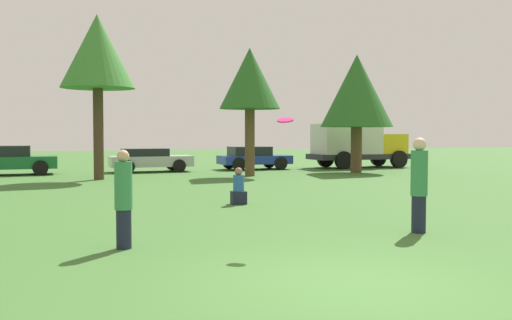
{
  "coord_description": "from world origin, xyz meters",
  "views": [
    {
      "loc": [
        -3.32,
        -6.5,
        1.93
      ],
      "look_at": [
        0.19,
        4.71,
        1.38
      ],
      "focal_mm": 39.92,
      "sensor_mm": 36.0,
      "label": 1
    }
  ],
  "objects_px": {
    "person_catcher": "(419,184)",
    "frisbee": "(285,120)",
    "parked_car_green": "(11,160)",
    "tree_2": "(250,80)",
    "delivery_truck_yellow": "(357,144)",
    "person_thrower": "(124,199)",
    "parked_car_silver": "(149,159)",
    "parked_car_blue": "(253,157)",
    "bystander_sitting": "(239,189)",
    "tree_3": "(357,92)",
    "tree_1": "(97,53)"
  },
  "relations": [
    {
      "from": "frisbee",
      "to": "bystander_sitting",
      "type": "height_order",
      "value": "frisbee"
    },
    {
      "from": "person_catcher",
      "to": "delivery_truck_yellow",
      "type": "relative_size",
      "value": 0.32
    },
    {
      "from": "parked_car_silver",
      "to": "parked_car_green",
      "type": "bearing_deg",
      "value": 178.83
    },
    {
      "from": "parked_car_blue",
      "to": "delivery_truck_yellow",
      "type": "height_order",
      "value": "delivery_truck_yellow"
    },
    {
      "from": "tree_3",
      "to": "delivery_truck_yellow",
      "type": "distance_m",
      "value": 4.91
    },
    {
      "from": "frisbee",
      "to": "parked_car_green",
      "type": "relative_size",
      "value": 0.07
    },
    {
      "from": "person_thrower",
      "to": "person_catcher",
      "type": "height_order",
      "value": "person_catcher"
    },
    {
      "from": "tree_3",
      "to": "delivery_truck_yellow",
      "type": "height_order",
      "value": "tree_3"
    },
    {
      "from": "parked_car_green",
      "to": "parked_car_blue",
      "type": "relative_size",
      "value": 1.03
    },
    {
      "from": "frisbee",
      "to": "parked_car_green",
      "type": "bearing_deg",
      "value": 108.36
    },
    {
      "from": "frisbee",
      "to": "tree_2",
      "type": "bearing_deg",
      "value": 75.46
    },
    {
      "from": "parked_car_blue",
      "to": "frisbee",
      "type": "bearing_deg",
      "value": -108.5
    },
    {
      "from": "person_thrower",
      "to": "tree_3",
      "type": "height_order",
      "value": "tree_3"
    },
    {
      "from": "person_catcher",
      "to": "tree_3",
      "type": "bearing_deg",
      "value": -111.96
    },
    {
      "from": "tree_2",
      "to": "parked_car_silver",
      "type": "xyz_separation_m",
      "value": [
        -4.02,
        4.23,
        -3.71
      ]
    },
    {
      "from": "person_thrower",
      "to": "bystander_sitting",
      "type": "height_order",
      "value": "person_thrower"
    },
    {
      "from": "tree_2",
      "to": "delivery_truck_yellow",
      "type": "distance_m",
      "value": 9.31
    },
    {
      "from": "tree_1",
      "to": "person_catcher",
      "type": "bearing_deg",
      "value": -70.02
    },
    {
      "from": "bystander_sitting",
      "to": "parked_car_green",
      "type": "relative_size",
      "value": 0.25
    },
    {
      "from": "delivery_truck_yellow",
      "to": "tree_2",
      "type": "bearing_deg",
      "value": -153.32
    },
    {
      "from": "parked_car_blue",
      "to": "tree_3",
      "type": "bearing_deg",
      "value": -45.55
    },
    {
      "from": "person_catcher",
      "to": "parked_car_silver",
      "type": "xyz_separation_m",
      "value": [
        -2.88,
        19.39,
        -0.32
      ]
    },
    {
      "from": "frisbee",
      "to": "tree_3",
      "type": "relative_size",
      "value": 0.05
    },
    {
      "from": "tree_1",
      "to": "parked_car_blue",
      "type": "height_order",
      "value": "tree_1"
    },
    {
      "from": "tree_2",
      "to": "delivery_truck_yellow",
      "type": "bearing_deg",
      "value": 29.64
    },
    {
      "from": "tree_3",
      "to": "delivery_truck_yellow",
      "type": "relative_size",
      "value": 1.02
    },
    {
      "from": "frisbee",
      "to": "delivery_truck_yellow",
      "type": "height_order",
      "value": "delivery_truck_yellow"
    },
    {
      "from": "parked_car_green",
      "to": "parked_car_blue",
      "type": "xyz_separation_m",
      "value": [
        12.01,
        0.52,
        -0.06
      ]
    },
    {
      "from": "tree_1",
      "to": "frisbee",
      "type": "bearing_deg",
      "value": -80.32
    },
    {
      "from": "person_thrower",
      "to": "tree_2",
      "type": "relative_size",
      "value": 0.29
    },
    {
      "from": "bystander_sitting",
      "to": "tree_1",
      "type": "height_order",
      "value": "tree_1"
    },
    {
      "from": "parked_car_blue",
      "to": "parked_car_silver",
      "type": "bearing_deg",
      "value": -179.64
    },
    {
      "from": "person_catcher",
      "to": "tree_1",
      "type": "xyz_separation_m",
      "value": [
        -5.49,
        15.11,
        4.32
      ]
    },
    {
      "from": "parked_car_blue",
      "to": "bystander_sitting",
      "type": "bearing_deg",
      "value": -111.54
    },
    {
      "from": "parked_car_silver",
      "to": "parked_car_blue",
      "type": "relative_size",
      "value": 1.07
    },
    {
      "from": "tree_3",
      "to": "delivery_truck_yellow",
      "type": "bearing_deg",
      "value": 62.22
    },
    {
      "from": "frisbee",
      "to": "tree_2",
      "type": "distance_m",
      "value": 16.09
    },
    {
      "from": "delivery_truck_yellow",
      "to": "tree_1",
      "type": "bearing_deg",
      "value": -165.79
    },
    {
      "from": "frisbee",
      "to": "tree_2",
      "type": "height_order",
      "value": "tree_2"
    },
    {
      "from": "person_catcher",
      "to": "delivery_truck_yellow",
      "type": "distance_m",
      "value": 21.41
    },
    {
      "from": "tree_3",
      "to": "parked_car_silver",
      "type": "distance_m",
      "value": 10.9
    },
    {
      "from": "frisbee",
      "to": "tree_3",
      "type": "distance_m",
      "value": 18.93
    },
    {
      "from": "bystander_sitting",
      "to": "frisbee",
      "type": "bearing_deg",
      "value": -97.4
    },
    {
      "from": "person_thrower",
      "to": "tree_2",
      "type": "xyz_separation_m",
      "value": [
        6.73,
        15.02,
        3.5
      ]
    },
    {
      "from": "bystander_sitting",
      "to": "delivery_truck_yellow",
      "type": "relative_size",
      "value": 0.17
    },
    {
      "from": "person_catcher",
      "to": "frisbee",
      "type": "xyz_separation_m",
      "value": [
        -2.87,
        -0.27,
        1.21
      ]
    },
    {
      "from": "person_thrower",
      "to": "parked_car_silver",
      "type": "distance_m",
      "value": 19.44
    },
    {
      "from": "person_catcher",
      "to": "parked_car_blue",
      "type": "relative_size",
      "value": 0.48
    },
    {
      "from": "delivery_truck_yellow",
      "to": "bystander_sitting",
      "type": "bearing_deg",
      "value": -130.63
    },
    {
      "from": "tree_2",
      "to": "parked_car_silver",
      "type": "height_order",
      "value": "tree_2"
    }
  ]
}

